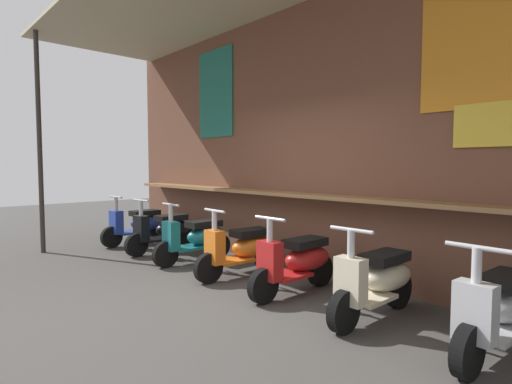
% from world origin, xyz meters
% --- Properties ---
extents(ground_plane, '(27.13, 27.13, 0.00)m').
position_xyz_m(ground_plane, '(0.00, 0.00, 0.00)').
color(ground_plane, '#474442').
extents(market_stall_facade, '(9.69, 2.81, 3.95)m').
position_xyz_m(market_stall_facade, '(0.01, 1.83, 2.21)').
color(market_stall_facade, brown).
rests_on(market_stall_facade, ground_plane).
extents(scooter_blue, '(0.46, 1.40, 0.97)m').
position_xyz_m(scooter_blue, '(-3.68, 1.08, 0.39)').
color(scooter_blue, '#233D9E').
rests_on(scooter_blue, ground_plane).
extents(scooter_black, '(0.49, 1.40, 0.97)m').
position_xyz_m(scooter_black, '(-2.67, 1.08, 0.39)').
color(scooter_black, black).
rests_on(scooter_black, ground_plane).
extents(scooter_teal, '(0.46, 1.40, 0.97)m').
position_xyz_m(scooter_teal, '(-1.66, 1.08, 0.39)').
color(scooter_teal, '#197075').
rests_on(scooter_teal, ground_plane).
extents(scooter_orange, '(0.49, 1.40, 0.97)m').
position_xyz_m(scooter_orange, '(-0.52, 1.08, 0.39)').
color(scooter_orange, orange).
rests_on(scooter_orange, ground_plane).
extents(scooter_red, '(0.46, 1.40, 0.97)m').
position_xyz_m(scooter_red, '(0.49, 1.08, 0.39)').
color(scooter_red, red).
rests_on(scooter_red, ground_plane).
extents(scooter_cream, '(0.46, 1.40, 0.97)m').
position_xyz_m(scooter_cream, '(1.56, 1.08, 0.39)').
color(scooter_cream, beige).
rests_on(scooter_cream, ground_plane).
extents(scooter_silver, '(0.47, 1.40, 0.97)m').
position_xyz_m(scooter_silver, '(2.67, 1.08, 0.39)').
color(scooter_silver, '#B2B5BA').
rests_on(scooter_silver, ground_plane).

